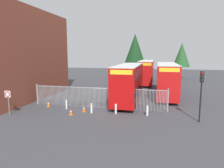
{
  "coord_description": "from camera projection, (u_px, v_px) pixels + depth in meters",
  "views": [
    {
      "loc": [
        5.4,
        -19.92,
        5.7
      ],
      "look_at": [
        0.0,
        4.0,
        2.0
      ],
      "focal_mm": 32.12,
      "sensor_mm": 36.0,
      "label": 1
    }
  ],
  "objects": [
    {
      "name": "ground_plane",
      "position": [
        118.0,
        94.0,
        28.96
      ],
      "size": [
        100.0,
        100.0,
        0.0
      ],
      "primitive_type": "plane",
      "color": "#3D3D42"
    },
    {
      "name": "depot_building_brick",
      "position": [
        12.0,
        55.0,
        26.04
      ],
      "size": [
        8.48,
        14.98,
        11.15
      ],
      "primitive_type": "cube",
      "color": "brown",
      "rests_on": "ground"
    },
    {
      "name": "palisade_fence",
      "position": [
        98.0,
        97.0,
        21.21
      ],
      "size": [
        14.5,
        0.14,
        2.35
      ],
      "color": "gray",
      "rests_on": "ground"
    },
    {
      "name": "double_decker_bus_near_gate",
      "position": [
        129.0,
        81.0,
        24.16
      ],
      "size": [
        2.54,
        10.81,
        4.42
      ],
      "color": "#B70C0C",
      "rests_on": "ground"
    },
    {
      "name": "double_decker_bus_behind_fence_left",
      "position": [
        167.0,
        79.0,
        26.84
      ],
      "size": [
        2.54,
        10.81,
        4.42
      ],
      "color": "red",
      "rests_on": "ground"
    },
    {
      "name": "double_decker_bus_behind_fence_right",
      "position": [
        146.0,
        71.0,
        38.31
      ],
      "size": [
        2.54,
        10.81,
        4.42
      ],
      "color": "red",
      "rests_on": "ground"
    },
    {
      "name": "bollard_near_left",
      "position": [
        66.0,
        104.0,
        20.91
      ],
      "size": [
        0.2,
        0.2,
        0.95
      ],
      "primitive_type": "cylinder",
      "color": "silver",
      "rests_on": "ground"
    },
    {
      "name": "bollard_center_front",
      "position": [
        91.0,
        108.0,
        19.4
      ],
      "size": [
        0.2,
        0.2,
        0.95
      ],
      "primitive_type": "cylinder",
      "color": "silver",
      "rests_on": "ground"
    },
    {
      "name": "bollard_near_right",
      "position": [
        116.0,
        109.0,
        19.2
      ],
      "size": [
        0.2,
        0.2,
        0.95
      ],
      "primitive_type": "cylinder",
      "color": "silver",
      "rests_on": "ground"
    },
    {
      "name": "bollard_far_right",
      "position": [
        147.0,
        111.0,
        18.6
      ],
      "size": [
        0.2,
        0.2,
        0.95
      ],
      "primitive_type": "cylinder",
      "color": "silver",
      "rests_on": "ground"
    },
    {
      "name": "traffic_cone_by_gate",
      "position": [
        48.0,
        104.0,
        21.73
      ],
      "size": [
        0.34,
        0.34,
        0.59
      ],
      "color": "orange",
      "rests_on": "ground"
    },
    {
      "name": "traffic_cone_mid_forecourt",
      "position": [
        84.0,
        109.0,
        19.85
      ],
      "size": [
        0.34,
        0.34,
        0.59
      ],
      "color": "orange",
      "rests_on": "ground"
    },
    {
      "name": "traffic_cone_near_kerb",
      "position": [
        71.0,
        112.0,
        18.84
      ],
      "size": [
        0.34,
        0.34,
        0.59
      ],
      "color": "orange",
      "rests_on": "ground"
    },
    {
      "name": "speed_limit_sign_post",
      "position": [
        8.0,
        97.0,
        18.38
      ],
      "size": [
        0.6,
        0.14,
        2.4
      ],
      "color": "slate",
      "rests_on": "ground"
    },
    {
      "name": "traffic_light_kerbside",
      "position": [
        201.0,
        87.0,
        16.41
      ],
      "size": [
        0.28,
        0.33,
        4.3
      ],
      "color": "black",
      "rests_on": "ground"
    },
    {
      "name": "tree_tall_back",
      "position": [
        135.0,
        50.0,
        48.86
      ],
      "size": [
        5.31,
        5.31,
        10.52
      ],
      "color": "#4C3823",
      "rests_on": "ground"
    },
    {
      "name": "tree_short_side",
      "position": [
        182.0,
        55.0,
        45.3
      ],
      "size": [
        3.78,
        3.78,
        8.17
      ],
      "color": "#4C3823",
      "rests_on": "ground"
    }
  ]
}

